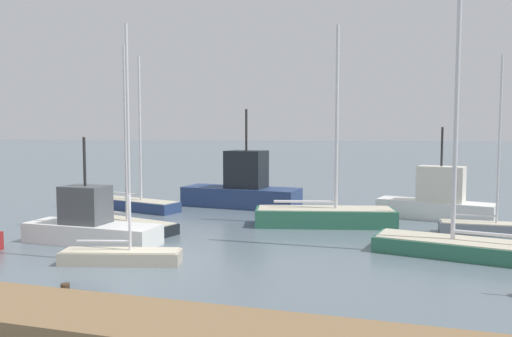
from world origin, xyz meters
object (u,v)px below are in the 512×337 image
Objects in this scene: sailboat_3 at (121,252)px; sailboat_1 at (325,215)px; fishing_boat_2 at (243,188)px; fishing_boat_1 at (90,224)px; sailboat_7 at (488,226)px; fishing_boat_0 at (437,200)px; sailboat_4 at (136,203)px; sailboat_0 at (468,242)px; sailboat_2 at (120,222)px.

sailboat_1 is at bearing 42.38° from sailboat_3.
sailboat_3 is at bearing -84.80° from fishing_boat_2.
fishing_boat_1 is (-8.91, -6.50, 0.25)m from sailboat_1.
sailboat_7 is at bearing -156.44° from fishing_boat_1.
fishing_boat_0 is (11.46, 12.50, 0.61)m from sailboat_3.
fishing_boat_0 is at bearing 20.43° from sailboat_4.
fishing_boat_2 reaches higher than fishing_boat_1.
sailboat_7 reaches higher than fishing_boat_2.
fishing_boat_1 is (-16.34, -6.42, 0.40)m from sailboat_7.
sailboat_3 is 16.06m from sailboat_7.
sailboat_1 is at bearing -25.83° from sailboat_0.
sailboat_0 is 15.03m from fishing_boat_2.
sailboat_3 is at bearing 142.47° from fishing_boat_1.
sailboat_0 reaches higher than sailboat_3.
sailboat_7 is at bearing 8.99° from sailboat_4.
sailboat_7 is at bearing 28.69° from sailboat_2.
sailboat_0 is 8.17m from fishing_boat_0.
sailboat_3 is 12.20m from sailboat_4.
fishing_boat_2 is (0.17, 13.75, 0.76)m from sailboat_3.
fishing_boat_0 is at bearing -143.03° from fishing_boat_1.
fishing_boat_2 is (3.35, 8.63, 0.77)m from sailboat_2.
fishing_boat_0 is at bearing -0.42° from fishing_boat_2.
sailboat_7 is (13.38, 8.87, -0.01)m from sailboat_3.
fishing_boat_0 is (5.51, 3.54, 0.47)m from sailboat_1.
sailboat_7 is at bearing -14.35° from fishing_boat_2.
sailboat_2 is at bearing -137.20° from fishing_boat_0.
sailboat_4 reaches higher than fishing_boat_1.
sailboat_1 reaches higher than sailboat_3.
sailboat_1 is 11.75m from sailboat_4.
sailboat_2 is at bearing -51.72° from sailboat_4.
fishing_boat_0 is at bearing -75.04° from sailboat_0.
sailboat_0 reaches higher than sailboat_2.
sailboat_3 is at bearing -116.47° from fishing_boat_0.
sailboat_3 is at bearing -136.03° from sailboat_1.
sailboat_4 is 19.13m from sailboat_7.
sailboat_0 reaches higher than fishing_boat_0.
sailboat_2 is at bearing -83.23° from fishing_boat_1.
fishing_boat_2 is at bearing 127.93° from sailboat_1.
sailboat_2 is at bearing -105.31° from fishing_boat_2.
sailboat_0 is at bearing -5.43° from sailboat_4.
sailboat_2 is 1.39× the size of fishing_boat_0.
sailboat_3 is at bearing -147.38° from sailboat_7.
fishing_boat_2 is at bearing -170.25° from fishing_boat_0.
sailboat_4 is at bearing -70.04° from fishing_boat_1.
sailboat_2 is at bearing -168.16° from sailboat_7.
fishing_boat_2 is at bearing 158.83° from sailboat_7.
sailboat_1 is at bearing 178.44° from sailboat_7.
sailboat_4 is at bearing -8.23° from sailboat_0.
fishing_boat_1 is 11.72m from fishing_boat_2.
sailboat_7 is at bearing 19.52° from sailboat_3.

